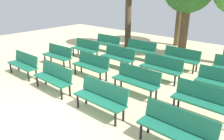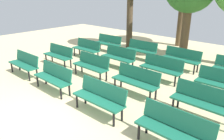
# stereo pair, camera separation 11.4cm
# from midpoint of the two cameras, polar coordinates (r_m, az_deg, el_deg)

# --- Properties ---
(ground_plane) EXTENTS (24.00, 24.00, 0.00)m
(ground_plane) POSITION_cam_midpoint_polar(r_m,az_deg,el_deg) (6.10, -20.56, -12.67)
(ground_plane) COLOR beige
(bench_r0_c0) EXTENTS (1.60, 0.50, 0.87)m
(bench_r0_c0) POSITION_cam_midpoint_polar(r_m,az_deg,el_deg) (9.15, -21.69, 1.82)
(bench_r0_c0) COLOR #19664C
(bench_r0_c0) RESTS_ON ground_plane
(bench_r0_c1) EXTENTS (1.60, 0.49, 0.87)m
(bench_r0_c1) POSITION_cam_midpoint_polar(r_m,az_deg,el_deg) (7.40, -14.64, -1.62)
(bench_r0_c1) COLOR #19664C
(bench_r0_c1) RESTS_ON ground_plane
(bench_r0_c2) EXTENTS (1.61, 0.50, 0.87)m
(bench_r0_c2) POSITION_cam_midpoint_polar(r_m,az_deg,el_deg) (5.86, -2.63, -6.95)
(bench_r0_c2) COLOR #19664C
(bench_r0_c2) RESTS_ON ground_plane
(bench_r0_c3) EXTENTS (1.60, 0.49, 0.87)m
(bench_r0_c3) POSITION_cam_midpoint_polar(r_m,az_deg,el_deg) (4.82, 16.64, -14.49)
(bench_r0_c3) COLOR #19664C
(bench_r0_c3) RESTS_ON ground_plane
(bench_r1_c0) EXTENTS (1.61, 0.51, 0.87)m
(bench_r1_c0) POSITION_cam_midpoint_polar(r_m,az_deg,el_deg) (9.94, -13.51, 4.13)
(bench_r1_c0) COLOR #19664C
(bench_r1_c0) RESTS_ON ground_plane
(bench_r1_c1) EXTENTS (1.60, 0.48, 0.87)m
(bench_r1_c1) POSITION_cam_midpoint_polar(r_m,az_deg,el_deg) (8.33, -5.01, 1.49)
(bench_r1_c1) COLOR #19664C
(bench_r1_c1) RESTS_ON ground_plane
(bench_r1_c2) EXTENTS (1.60, 0.49, 0.87)m
(bench_r1_c2) POSITION_cam_midpoint_polar(r_m,az_deg,el_deg) (6.97, 6.84, -2.45)
(bench_r1_c2) COLOR #19664C
(bench_r1_c2) RESTS_ON ground_plane
(bench_r1_c3) EXTENTS (1.60, 0.49, 0.87)m
(bench_r1_c3) POSITION_cam_midpoint_polar(r_m,az_deg,el_deg) (6.15, 23.40, -7.36)
(bench_r1_c3) COLOR #19664C
(bench_r1_c3) RESTS_ON ground_plane
(bench_r2_c0) EXTENTS (1.60, 0.49, 0.87)m
(bench_r2_c0) POSITION_cam_midpoint_polar(r_m,az_deg,el_deg) (10.83, -6.37, 5.90)
(bench_r2_c0) COLOR #19664C
(bench_r2_c0) RESTS_ON ground_plane
(bench_r2_c1) EXTENTS (1.61, 0.50, 0.87)m
(bench_r2_c1) POSITION_cam_midpoint_polar(r_m,az_deg,el_deg) (9.37, 2.16, 3.70)
(bench_r2_c1) COLOR #19664C
(bench_r2_c1) RESTS_ON ground_plane
(bench_r2_c2) EXTENTS (1.60, 0.50, 0.87)m
(bench_r2_c2) POSITION_cam_midpoint_polar(r_m,az_deg,el_deg) (8.25, 13.31, 0.81)
(bench_r2_c2) COLOR #19664C
(bench_r2_c2) RESTS_ON ground_plane
(bench_r2_c3) EXTENTS (1.61, 0.52, 0.87)m
(bench_r2_c3) POSITION_cam_midpoint_polar(r_m,az_deg,el_deg) (7.55, 27.66, -2.93)
(bench_r2_c3) COLOR #19664C
(bench_r2_c3) RESTS_ON ground_plane
(bench_r3_c0) EXTENTS (1.61, 0.51, 0.87)m
(bench_r3_c0) POSITION_cam_midpoint_polar(r_m,az_deg,el_deg) (11.90, -0.73, 7.35)
(bench_r3_c0) COLOR #19664C
(bench_r3_c0) RESTS_ON ground_plane
(bench_r3_c1) EXTENTS (1.60, 0.50, 0.87)m
(bench_r3_c1) POSITION_cam_midpoint_polar(r_m,az_deg,el_deg) (10.62, 8.02, 5.54)
(bench_r3_c1) COLOR #19664C
(bench_r3_c1) RESTS_ON ground_plane
(bench_r3_c2) EXTENTS (1.61, 0.52, 0.87)m
(bench_r3_c2) POSITION_cam_midpoint_polar(r_m,az_deg,el_deg) (9.62, 18.14, 3.14)
(bench_r3_c2) COLOR #19664C
(bench_r3_c2) RESTS_ON ground_plane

